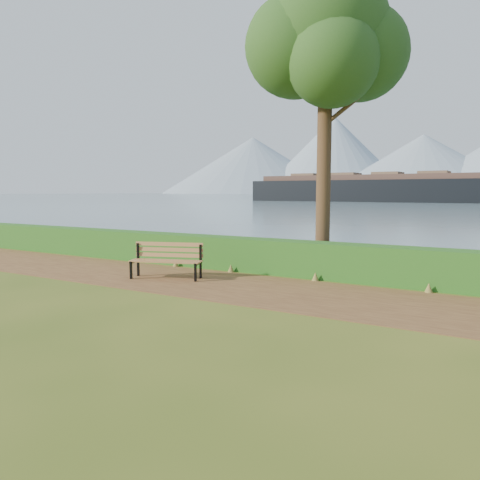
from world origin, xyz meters
The scene contains 6 objects.
ground centered at (0.00, 0.00, 0.00)m, with size 140.00×140.00×0.00m, color #3C5217.
path centered at (0.00, 0.30, 0.01)m, with size 40.00×3.40×0.01m, color #52311C.
hedge centered at (0.00, 2.60, 0.50)m, with size 32.00×0.85×1.00m, color #164E17.
bench centered at (-2.14, 0.33, 0.58)m, with size 2.07×1.19×1.00m.
tree centered at (1.11, 3.82, 6.92)m, with size 4.63×3.89×9.31m.
cargo_ship centered at (-13.95, 97.74, 3.08)m, with size 68.23×11.58×20.67m.
Camera 1 is at (6.19, -9.80, 2.44)m, focal length 35.00 mm.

